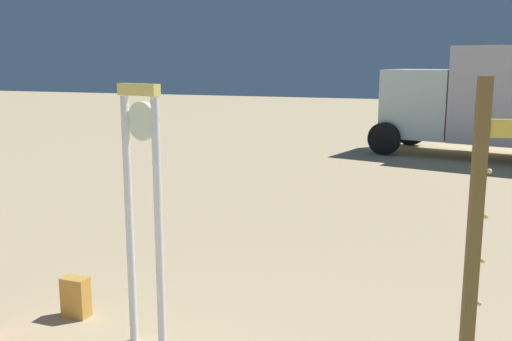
% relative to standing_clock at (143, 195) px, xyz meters
% --- Properties ---
extents(standing_clock, '(0.45, 0.19, 2.37)m').
position_rel_standing_clock_xyz_m(standing_clock, '(0.00, 0.00, 0.00)').
color(standing_clock, white).
rests_on(standing_clock, ground_plane).
extents(backpack, '(0.27, 0.20, 0.41)m').
position_rel_standing_clock_xyz_m(backpack, '(-1.02, 0.30, -1.21)').
color(backpack, gold).
rests_on(backpack, ground_plane).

